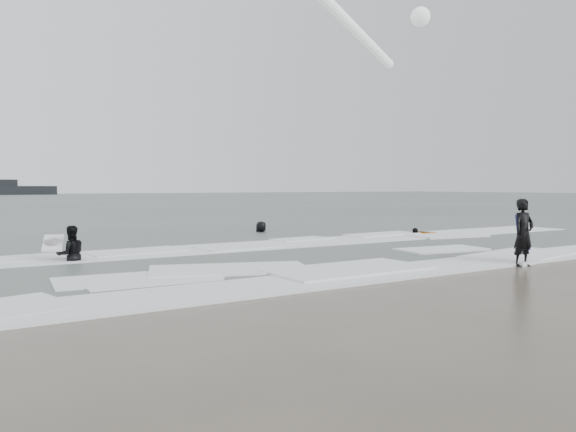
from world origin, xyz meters
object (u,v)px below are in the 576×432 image
surfer_right_near (415,236)px  surfer_centre (523,266)px  surfer_wading (71,263)px  surfer_right_far (261,233)px

surfer_right_near → surfer_centre: bearing=14.8°
surfer_centre → surfer_right_near: (4.10, 8.02, 0.00)m
surfer_centre → surfer_right_near: size_ratio=1.19×
surfer_wading → surfer_right_far: size_ratio=0.93×
surfer_right_far → surfer_wading: bearing=8.1°
surfer_centre → surfer_wading: 11.94m
surfer_centre → surfer_right_far: size_ratio=1.05×
surfer_right_near → surfer_right_far: (-4.88, 4.49, 0.00)m
surfer_centre → surfer_right_far: (-0.78, 12.51, 0.00)m
surfer_centre → surfer_right_near: surfer_centre is taller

